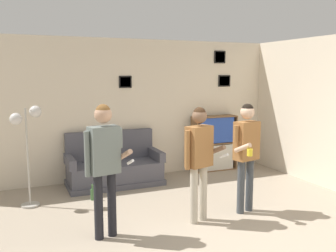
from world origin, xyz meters
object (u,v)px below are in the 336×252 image
(bookshelf, at_px, (214,143))
(bottle_on_floor, at_px, (93,194))
(person_player_foreground_left, at_px, (104,157))
(person_player_foreground_center, at_px, (199,153))
(person_watcher_holding_cup, at_px, (247,147))
(floor_lamp, at_px, (27,133))
(couch, at_px, (114,168))

(bookshelf, height_order, bottle_on_floor, bookshelf)
(person_player_foreground_left, distance_m, person_player_foreground_center, 1.31)
(person_player_foreground_center, relative_size, bottle_on_floor, 6.12)
(bottle_on_floor, bearing_deg, person_watcher_holding_cup, -35.41)
(person_watcher_holding_cup, bearing_deg, bookshelf, 71.01)
(bookshelf, distance_m, floor_lamp, 3.85)
(person_player_foreground_center, distance_m, person_watcher_holding_cup, 0.81)
(couch, distance_m, floor_lamp, 1.83)
(person_player_foreground_left, height_order, person_watcher_holding_cup, person_player_foreground_left)
(bookshelf, bearing_deg, person_player_foreground_center, -123.99)
(floor_lamp, xyz_separation_m, bottle_on_floor, (0.95, -0.10, -1.05))
(person_player_foreground_left, bearing_deg, bottle_on_floor, 84.83)
(floor_lamp, xyz_separation_m, person_player_foreground_center, (2.12, -1.56, -0.18))
(couch, xyz_separation_m, person_player_foreground_left, (-0.68, -2.19, 0.72))
(person_player_foreground_center, bearing_deg, bottle_on_floor, 128.73)
(couch, height_order, person_player_foreground_center, person_player_foreground_center)
(couch, xyz_separation_m, person_watcher_holding_cup, (1.42, -2.13, 0.67))
(couch, bearing_deg, person_player_foreground_left, -107.36)
(person_player_foreground_left, relative_size, bottle_on_floor, 6.43)
(person_player_foreground_center, xyz_separation_m, bottle_on_floor, (-1.17, 1.46, -0.87))
(bookshelf, bearing_deg, floor_lamp, -167.63)
(bottle_on_floor, bearing_deg, couch, 52.74)
(person_player_foreground_center, bearing_deg, person_watcher_holding_cup, 4.05)
(couch, relative_size, floor_lamp, 1.11)
(person_player_foreground_center, height_order, bottle_on_floor, person_player_foreground_center)
(couch, xyz_separation_m, bottle_on_floor, (-0.55, -0.73, -0.21))
(bookshelf, bearing_deg, couch, -175.15)
(person_watcher_holding_cup, height_order, bottle_on_floor, person_watcher_holding_cup)
(person_player_foreground_left, bearing_deg, person_player_foreground_center, 0.16)
(couch, bearing_deg, bookshelf, 4.85)
(person_watcher_holding_cup, bearing_deg, couch, 123.76)
(couch, distance_m, bottle_on_floor, 0.94)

